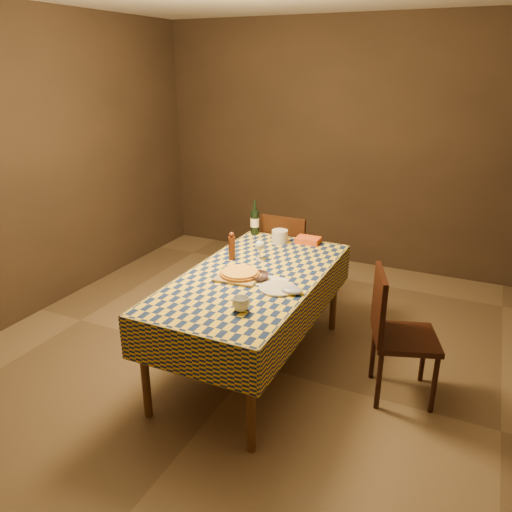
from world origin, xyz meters
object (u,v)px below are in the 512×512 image
object	(u,v)px
chair_far	(287,256)
wine_bottle	(255,222)
dining_table	(253,285)
cutting_board	(240,276)
chair_right	(394,328)
bowl	(259,276)
pizza	(240,273)
white_plate	(278,288)

from	to	relation	value
chair_far	wine_bottle	bearing A→B (deg)	-137.44
dining_table	cutting_board	size ratio (longest dim) A/B	6.15
dining_table	chair_right	bearing A→B (deg)	5.43
bowl	wine_bottle	bearing A→B (deg)	116.73
cutting_board	wine_bottle	size ratio (longest dim) A/B	0.98
cutting_board	bowl	bearing A→B (deg)	8.09
pizza	chair_right	distance (m)	1.13
pizza	chair_far	world-z (taller)	chair_far
bowl	dining_table	bearing A→B (deg)	141.92
cutting_board	white_plate	bearing A→B (deg)	-13.73
wine_bottle	chair_right	bearing A→B (deg)	-28.57
cutting_board	pizza	xyz separation A→B (m)	(-0.00, -0.00, 0.02)
bowl	chair_right	size ratio (longest dim) A/B	0.15
bowl	wine_bottle	xyz separation A→B (m)	(-0.46, 0.92, 0.09)
dining_table	chair_far	size ratio (longest dim) A/B	1.98
chair_right	white_plate	bearing A→B (deg)	-161.61
bowl	white_plate	world-z (taller)	bowl
white_plate	chair_right	bearing A→B (deg)	18.39
cutting_board	wine_bottle	world-z (taller)	wine_bottle
bowl	chair_right	distance (m)	0.99
bowl	wine_bottle	world-z (taller)	wine_bottle
dining_table	chair_far	xyz separation A→B (m)	(-0.16, 1.08, -0.17)
dining_table	white_plate	world-z (taller)	white_plate
pizza	chair_right	bearing A→B (deg)	8.95
dining_table	pizza	size ratio (longest dim) A/B	5.23
chair_far	cutting_board	bearing A→B (deg)	-85.68
white_plate	chair_far	size ratio (longest dim) A/B	0.27
chair_far	chair_right	xyz separation A→B (m)	(1.17, -0.98, 0.00)
bowl	chair_far	distance (m)	1.18
dining_table	cutting_board	distance (m)	0.13
bowl	chair_far	xyz separation A→B (m)	(-0.23, 1.13, -0.27)
white_plate	chair_right	world-z (taller)	chair_right
white_plate	chair_far	distance (m)	1.32
cutting_board	pizza	world-z (taller)	pizza
dining_table	chair_right	distance (m)	1.03
cutting_board	wine_bottle	xyz separation A→B (m)	(-0.32, 0.94, 0.11)
bowl	chair_right	xyz separation A→B (m)	(0.94, 0.15, -0.27)
wine_bottle	chair_far	distance (m)	0.48
white_plate	dining_table	bearing A→B (deg)	149.11
wine_bottle	cutting_board	bearing A→B (deg)	-71.04
cutting_board	chair_far	distance (m)	1.18
chair_right	cutting_board	bearing A→B (deg)	-171.05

